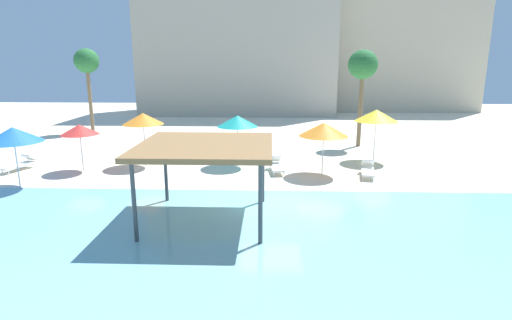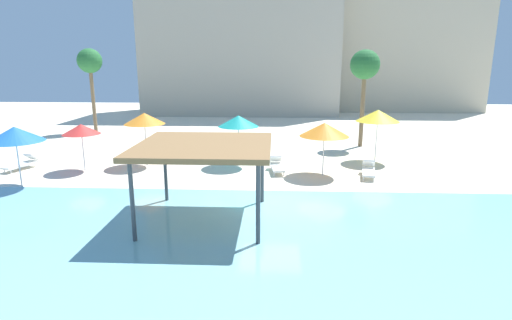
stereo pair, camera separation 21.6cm
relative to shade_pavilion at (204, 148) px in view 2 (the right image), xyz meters
The scene contains 16 objects.
ground_plane 4.01m from the shade_pavilion, 39.70° to the left, with size 80.00×80.00×0.00m, color beige.
lagoon_water 4.84m from the shade_pavilion, 55.34° to the right, with size 44.00×13.50×0.04m, color #7AB7C1.
shade_pavilion is the anchor object (origin of this frame).
beach_umbrella_orange_0 7.97m from the shade_pavilion, 52.22° to the left, with size 2.45×2.45×2.65m.
beach_umbrella_red_1 10.02m from the shade_pavilion, 138.84° to the left, with size 1.91×1.91×2.45m.
beach_umbrella_orange_2 9.04m from the shade_pavilion, 120.48° to the left, with size 2.20×2.20×2.89m.
beach_umbrella_blue_3 9.81m from the shade_pavilion, 158.38° to the left, with size 2.47×2.47×2.77m.
beach_umbrella_yellow_4 12.39m from the shade_pavilion, 48.67° to the left, with size 2.41×2.41×2.96m.
beach_umbrella_teal_6 8.00m from the shade_pavilion, 86.61° to the left, with size 2.19×2.19×2.76m.
lounge_chair_0 7.63m from the shade_pavilion, 69.31° to the left, with size 0.81×1.95×0.74m.
lounge_chair_1 13.00m from the shade_pavilion, 148.70° to the left, with size 1.19×1.99×0.74m.
lounge_chair_2 9.68m from the shade_pavilion, 40.69° to the left, with size 0.95×1.98×0.74m.
palm_tree_0 22.27m from the shade_pavilion, 123.25° to the left, with size 1.90×1.90×6.56m.
palm_tree_1 16.02m from the shade_pavilion, 58.86° to the left, with size 1.90×1.90×6.32m.
hotel_block_0 32.40m from the shade_pavilion, 92.35° to the left, with size 20.38×8.53×14.87m, color #B2A893.
hotel_block_1 40.42m from the shade_pavilion, 68.60° to the left, with size 21.65×10.44×14.82m, color beige.
Camera 2 is at (0.16, -15.75, 5.61)m, focal length 28.80 mm.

